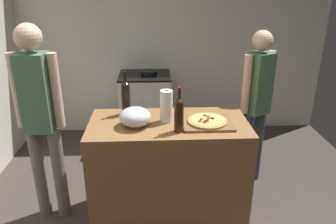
# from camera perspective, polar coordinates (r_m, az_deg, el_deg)

# --- Properties ---
(ground_plane) EXTENTS (4.35, 3.26, 0.02)m
(ground_plane) POSITION_cam_1_polar(r_m,az_deg,el_deg) (3.62, 0.14, -11.87)
(ground_plane) COLOR #3F3833
(kitchen_wall_rear) EXTENTS (4.35, 0.10, 2.60)m
(kitchen_wall_rear) POSITION_cam_1_polar(r_m,az_deg,el_deg) (4.44, -0.79, 12.84)
(kitchen_wall_rear) COLOR silver
(kitchen_wall_rear) RESTS_ON ground_plane
(counter) EXTENTS (1.31, 0.65, 0.93)m
(counter) POSITION_cam_1_polar(r_m,az_deg,el_deg) (2.89, 0.10, -10.26)
(counter) COLOR olive
(counter) RESTS_ON ground_plane
(cutting_board) EXTENTS (0.40, 0.32, 0.02)m
(cutting_board) POSITION_cam_1_polar(r_m,az_deg,el_deg) (2.65, 6.87, -1.95)
(cutting_board) COLOR brown
(cutting_board) RESTS_ON counter
(pizza) EXTENTS (0.32, 0.32, 0.03)m
(pizza) POSITION_cam_1_polar(r_m,az_deg,el_deg) (2.64, 6.88, -1.53)
(pizza) COLOR tan
(pizza) RESTS_ON cutting_board
(mixing_bowl) EXTENTS (0.25, 0.25, 0.16)m
(mixing_bowl) POSITION_cam_1_polar(r_m,az_deg,el_deg) (2.59, -5.75, -0.84)
(mixing_bowl) COLOR #B2B2B7
(mixing_bowl) RESTS_ON counter
(paper_towel_roll) EXTENTS (0.10, 0.10, 0.27)m
(paper_towel_roll) POSITION_cam_1_polar(r_m,az_deg,el_deg) (2.64, -0.28, 1.01)
(paper_towel_roll) COLOR white
(paper_towel_roll) RESTS_ON counter
(wine_bottle_dark) EXTENTS (0.07, 0.07, 0.38)m
(wine_bottle_dark) POSITION_cam_1_polar(r_m,az_deg,el_deg) (2.80, -7.37, 2.68)
(wine_bottle_dark) COLOR black
(wine_bottle_dark) RESTS_ON counter
(wine_bottle_clear) EXTENTS (0.07, 0.07, 0.36)m
(wine_bottle_clear) POSITION_cam_1_polar(r_m,az_deg,el_deg) (2.45, 1.94, -0.25)
(wine_bottle_clear) COLOR #331E0F
(wine_bottle_clear) RESTS_ON counter
(stove) EXTENTS (0.64, 0.59, 0.95)m
(stove) POSITION_cam_1_polar(r_m,az_deg,el_deg) (4.27, -3.94, 0.68)
(stove) COLOR #B7B7BC
(stove) RESTS_ON ground_plane
(person_in_stripes) EXTENTS (0.39, 0.21, 1.72)m
(person_in_stripes) POSITION_cam_1_polar(r_m,az_deg,el_deg) (2.85, -21.42, -0.24)
(person_in_stripes) COLOR slate
(person_in_stripes) RESTS_ON ground_plane
(person_in_red) EXTENTS (0.34, 0.28, 1.59)m
(person_in_red) POSITION_cam_1_polar(r_m,az_deg,el_deg) (3.31, 15.11, 1.94)
(person_in_red) COLOR #383D4C
(person_in_red) RESTS_ON ground_plane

